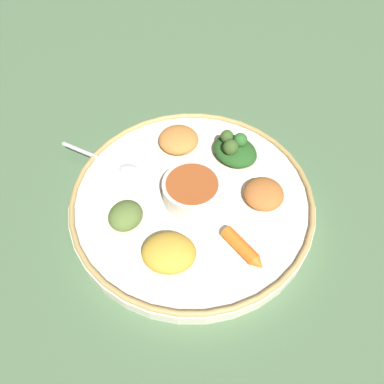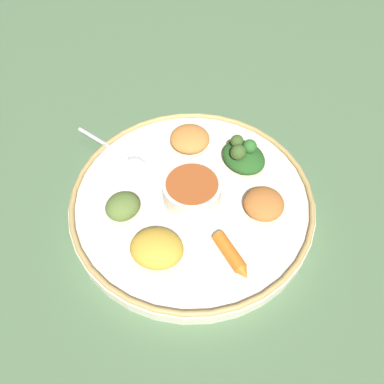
{
  "view_description": "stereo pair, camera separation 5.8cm",
  "coord_description": "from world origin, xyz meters",
  "px_view_note": "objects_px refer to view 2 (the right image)",
  "views": [
    {
      "loc": [
        -0.1,
        0.33,
        0.5
      ],
      "look_at": [
        0.0,
        0.0,
        0.04
      ],
      "focal_mm": 36.92,
      "sensor_mm": 36.0,
      "label": 1
    },
    {
      "loc": [
        -0.15,
        0.31,
        0.5
      ],
      "look_at": [
        0.0,
        0.0,
        0.04
      ],
      "focal_mm": 36.92,
      "sensor_mm": 36.0,
      "label": 2
    }
  ],
  "objects_px": {
    "center_bowl": "(192,190)",
    "carrot_near_spoon": "(232,255)",
    "spoon": "(122,154)",
    "greens_pile": "(243,155)"
  },
  "relations": [
    {
      "from": "center_bowl",
      "to": "carrot_near_spoon",
      "type": "height_order",
      "value": "center_bowl"
    },
    {
      "from": "center_bowl",
      "to": "spoon",
      "type": "relative_size",
      "value": 0.59
    },
    {
      "from": "center_bowl",
      "to": "carrot_near_spoon",
      "type": "bearing_deg",
      "value": 144.12
    },
    {
      "from": "center_bowl",
      "to": "spoon",
      "type": "xyz_separation_m",
      "value": [
        0.14,
        -0.03,
        -0.02
      ]
    },
    {
      "from": "center_bowl",
      "to": "greens_pile",
      "type": "relative_size",
      "value": 0.91
    },
    {
      "from": "greens_pile",
      "to": "spoon",
      "type": "bearing_deg",
      "value": 22.12
    },
    {
      "from": "center_bowl",
      "to": "greens_pile",
      "type": "height_order",
      "value": "greens_pile"
    },
    {
      "from": "spoon",
      "to": "greens_pile",
      "type": "height_order",
      "value": "greens_pile"
    },
    {
      "from": "greens_pile",
      "to": "center_bowl",
      "type": "bearing_deg",
      "value": 67.34
    },
    {
      "from": "spoon",
      "to": "carrot_near_spoon",
      "type": "height_order",
      "value": "carrot_near_spoon"
    }
  ]
}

